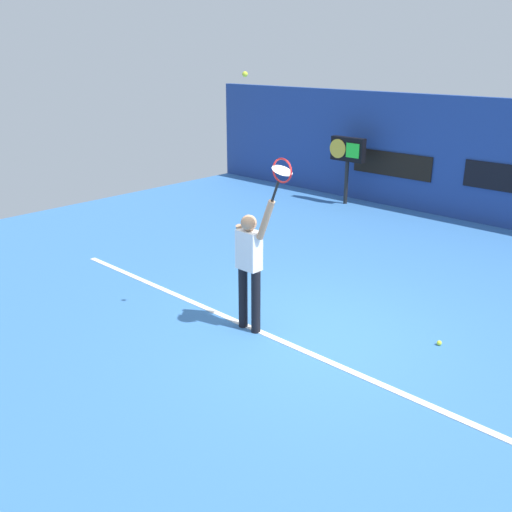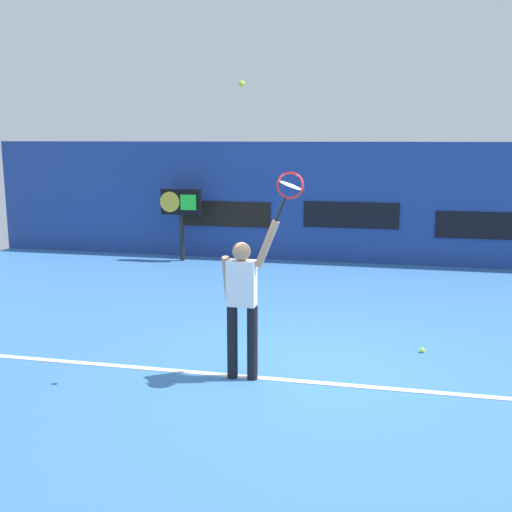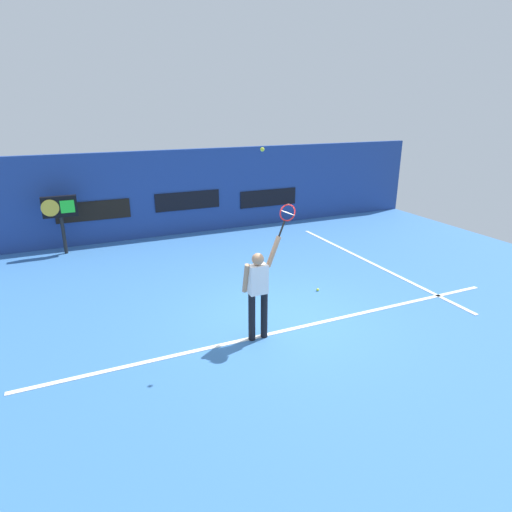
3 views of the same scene
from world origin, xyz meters
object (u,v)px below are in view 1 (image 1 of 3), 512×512
object	(u,v)px
spare_ball	(439,343)
tennis_racket	(281,173)
scoreboard_clock	(348,152)
tennis_player	(250,263)
tennis_ball	(245,74)

from	to	relation	value
spare_ball	tennis_racket	bearing A→B (deg)	-139.11
tennis_racket	scoreboard_clock	size ratio (longest dim) A/B	0.36
tennis_racket	spare_ball	xyz separation A→B (m)	(1.64, 1.42, -2.30)
tennis_player	spare_ball	xyz separation A→B (m)	(2.19, 1.41, -0.98)
tennis_player	tennis_racket	size ratio (longest dim) A/B	3.15
tennis_player	spare_ball	distance (m)	2.79
tennis_racket	tennis_player	bearing A→B (deg)	179.56
tennis_player	tennis_ball	xyz separation A→B (m)	(0.03, -0.09, 2.47)
scoreboard_clock	tennis_ball	bearing A→B (deg)	-65.37
scoreboard_clock	spare_ball	xyz separation A→B (m)	(5.34, -5.42, -1.30)
tennis_racket	scoreboard_clock	world-z (taller)	tennis_racket
tennis_player	tennis_racket	bearing A→B (deg)	-0.44
scoreboard_clock	spare_ball	size ratio (longest dim) A/B	25.18
tennis_ball	spare_ball	bearing A→B (deg)	34.87
tennis_racket	tennis_ball	distance (m)	1.27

